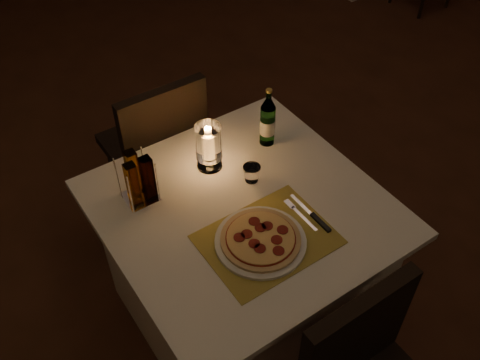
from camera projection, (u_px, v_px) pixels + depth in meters
floor at (232, 272)px, 2.68m from camera, size 8.00×10.00×0.02m
main_table at (243, 265)px, 2.24m from camera, size 1.00×1.00×0.74m
chair_far at (158, 141)px, 2.54m from camera, size 0.42×0.42×0.90m
placemat at (267, 239)px, 1.87m from camera, size 0.45×0.34×0.00m
plate at (260, 242)px, 1.85m from camera, size 0.32×0.32×0.01m
pizza at (261, 239)px, 1.84m from camera, size 0.28×0.28×0.02m
fork at (298, 213)px, 1.95m from camera, size 0.02×0.18×0.00m
knife at (316, 219)px, 1.93m from camera, size 0.02×0.22×0.01m
tumbler at (252, 173)px, 2.06m from camera, size 0.07×0.07×0.07m
water_bottle at (268, 122)px, 2.17m from camera, size 0.06×0.06×0.27m
hurricane_candle at (209, 144)px, 2.06m from camera, size 0.10×0.10×0.20m
cruet_caddy at (138, 181)px, 1.94m from camera, size 0.12×0.12×0.21m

